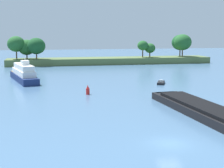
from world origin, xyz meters
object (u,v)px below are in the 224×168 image
channel_buoy_red (88,90)px  cargo_barge (211,112)px  fishing_skiff (161,83)px  white_riverboat (24,74)px

channel_buoy_red → cargo_barge: bearing=-57.0°
fishing_skiff → cargo_barge: size_ratio=0.15×
fishing_skiff → channel_buoy_red: bearing=-151.3°
white_riverboat → channel_buoy_red: 24.99m
white_riverboat → fishing_skiff: size_ratio=4.09×
white_riverboat → channel_buoy_red: size_ratio=10.03×
white_riverboat → fishing_skiff: 33.59m
white_riverboat → cargo_barge: 51.36m
cargo_barge → channel_buoy_red: 26.39m
fishing_skiff → cargo_barge: bearing=-97.5°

